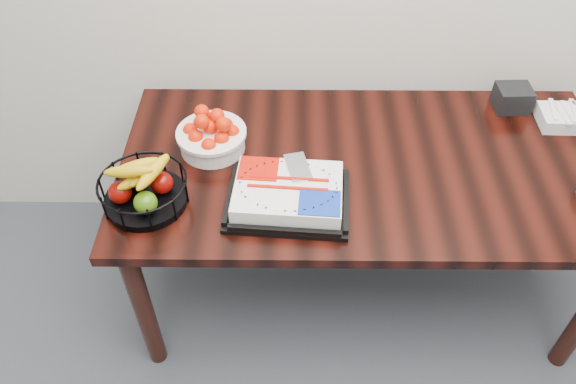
{
  "coord_description": "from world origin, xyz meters",
  "views": [
    {
      "loc": [
        -0.28,
        0.49,
        2.13
      ],
      "look_at": [
        -0.29,
        1.77,
        0.83
      ],
      "focal_mm": 35.0,
      "sensor_mm": 36.0,
      "label": 1
    }
  ],
  "objects_px": {
    "napkin_box": "(512,98)",
    "fruit_basket": "(144,189)",
    "table": "(365,179)",
    "tangerine_bowl": "(211,133)",
    "cake_tray": "(288,194)"
  },
  "relations": [
    {
      "from": "tangerine_bowl",
      "to": "fruit_basket",
      "type": "relative_size",
      "value": 0.87
    },
    {
      "from": "napkin_box",
      "to": "fruit_basket",
      "type": "bearing_deg",
      "value": -158.44
    },
    {
      "from": "table",
      "to": "fruit_basket",
      "type": "relative_size",
      "value": 6.09
    },
    {
      "from": "table",
      "to": "cake_tray",
      "type": "distance_m",
      "value": 0.37
    },
    {
      "from": "tangerine_bowl",
      "to": "napkin_box",
      "type": "height_order",
      "value": "tangerine_bowl"
    },
    {
      "from": "fruit_basket",
      "to": "napkin_box",
      "type": "xyz_separation_m",
      "value": [
        1.37,
        0.54,
        -0.02
      ]
    },
    {
      "from": "table",
      "to": "fruit_basket",
      "type": "bearing_deg",
      "value": -164.86
    },
    {
      "from": "table",
      "to": "cake_tray",
      "type": "height_order",
      "value": "cake_tray"
    },
    {
      "from": "table",
      "to": "tangerine_bowl",
      "type": "bearing_deg",
      "value": 172.61
    },
    {
      "from": "table",
      "to": "tangerine_bowl",
      "type": "relative_size",
      "value": 7.0
    },
    {
      "from": "table",
      "to": "napkin_box",
      "type": "height_order",
      "value": "napkin_box"
    },
    {
      "from": "napkin_box",
      "to": "table",
      "type": "bearing_deg",
      "value": -151.06
    },
    {
      "from": "tangerine_bowl",
      "to": "napkin_box",
      "type": "distance_m",
      "value": 1.2
    },
    {
      "from": "tangerine_bowl",
      "to": "fruit_basket",
      "type": "xyz_separation_m",
      "value": [
        -0.19,
        -0.28,
        -0.01
      ]
    },
    {
      "from": "cake_tray",
      "to": "napkin_box",
      "type": "relative_size",
      "value": 3.25
    }
  ]
}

